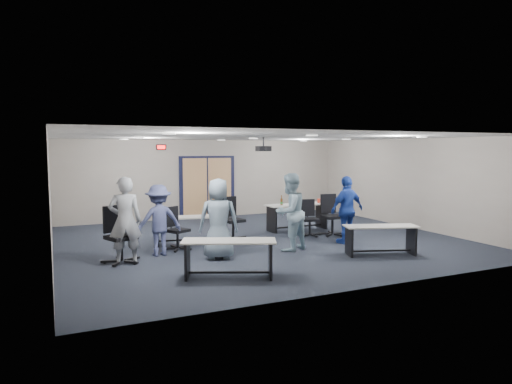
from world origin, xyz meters
name	(u,v)px	position (x,y,z in m)	size (l,w,h in m)	color
floor	(261,240)	(0.00, 0.00, 0.00)	(10.00, 10.00, 0.00)	black
back_wall	(207,179)	(0.00, 4.50, 1.35)	(10.00, 0.04, 2.70)	gray
front_wall	(372,210)	(0.00, -4.50, 1.35)	(10.00, 0.04, 2.70)	gray
left_wall	(50,198)	(-5.00, 0.00, 1.35)	(0.04, 9.00, 2.70)	gray
right_wall	(410,183)	(5.00, 0.00, 1.35)	(0.04, 9.00, 2.70)	gray
ceiling	(261,137)	(0.00, 0.00, 2.70)	(10.00, 9.00, 0.04)	silver
double_door	(207,187)	(0.00, 4.46, 1.05)	(2.00, 0.07, 2.20)	black
exit_sign	(161,147)	(-1.60, 4.44, 2.45)	(0.32, 0.07, 0.18)	black
ceiling_projector	(263,148)	(0.30, 0.50, 2.40)	(0.35, 0.32, 0.37)	black
ceiling_can_lights	(257,138)	(0.00, 0.25, 2.67)	(6.24, 5.74, 0.02)	silver
table_front_left	(229,252)	(-2.00, -2.90, 0.48)	(1.83, 1.22, 0.71)	#B3B0A9
table_front_right	(381,235)	(1.78, -2.59, 0.46)	(1.73, 1.04, 0.67)	#B3B0A9
table_back_left	(188,225)	(-1.86, 0.42, 0.47)	(1.76, 0.84, 0.69)	#B3B0A9
table_back_right	(297,212)	(1.62, 0.95, 0.54)	(1.91, 0.65, 1.06)	#B3B0A9
chair_back_a	(177,229)	(-2.28, -0.21, 0.51)	(0.64, 0.64, 1.02)	black
chair_back_b	(233,219)	(-0.64, 0.37, 0.56)	(0.71, 0.71, 1.13)	black
chair_back_c	(310,218)	(1.49, 0.02, 0.50)	(0.62, 0.62, 0.99)	black
chair_back_d	(333,215)	(2.10, -0.19, 0.57)	(0.71, 0.71, 1.14)	black
chair_loose_left	(121,235)	(-3.68, -0.96, 0.60)	(0.75, 0.75, 1.20)	black
person_gray	(125,221)	(-3.61, -1.08, 0.92)	(0.67, 0.44, 1.83)	#8E939B
person_plaid	(219,219)	(-1.69, -1.44, 0.88)	(0.86, 0.56, 1.76)	slate
person_lightblue	(290,212)	(0.12, -1.35, 0.92)	(0.89, 0.69, 1.83)	#97B8C9
person_navy	(347,210)	(1.84, -1.22, 0.86)	(1.00, 0.42, 1.71)	#1B3899
person_back	(159,220)	(-2.81, -0.58, 0.80)	(1.03, 0.59, 1.60)	#424977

